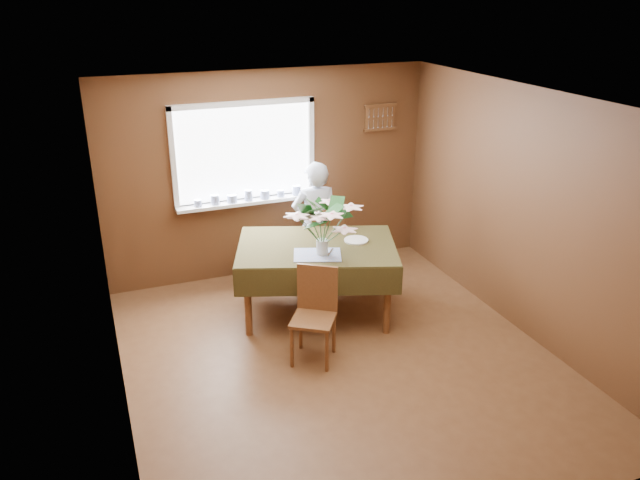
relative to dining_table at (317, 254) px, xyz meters
name	(u,v)px	position (x,y,z in m)	size (l,w,h in m)	color
floor	(340,360)	(-0.12, -0.96, -0.71)	(4.50, 4.50, 0.00)	brown
ceiling	(344,101)	(-0.12, -0.96, 1.79)	(4.50, 4.50, 0.00)	white
wall_back	(269,175)	(-0.12, 1.29, 0.54)	(4.00, 4.00, 0.00)	brown
wall_front	(492,378)	(-0.12, -3.21, 0.54)	(4.00, 4.00, 0.00)	brown
wall_left	(109,276)	(-2.12, -0.96, 0.54)	(4.50, 4.50, 0.00)	brown
wall_right	(525,214)	(1.88, -0.96, 0.54)	(4.50, 4.50, 0.00)	brown
window_assembly	(246,171)	(-0.42, 1.23, 0.63)	(1.72, 0.20, 1.22)	white
spoon_rack	(380,117)	(1.33, 1.25, 1.14)	(0.44, 0.05, 0.33)	brown
dining_table	(317,254)	(0.00, 0.00, 0.00)	(1.96, 1.64, 0.82)	brown
chair_far	(325,241)	(0.38, 0.73, -0.19)	(0.41, 0.41, 0.95)	brown
chair_near	(315,309)	(-0.32, -0.79, -0.21)	(0.55, 0.55, 0.92)	brown
seated_woman	(315,224)	(0.26, 0.73, 0.05)	(0.55, 0.36, 1.52)	white
flower_bouquet	(322,222)	(-0.03, -0.24, 0.45)	(0.63, 0.63, 0.54)	white
side_plate	(356,240)	(0.44, -0.04, 0.11)	(0.26, 0.26, 0.01)	white
table_knife	(330,252)	(0.05, -0.25, 0.11)	(0.02, 0.22, 0.00)	silver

